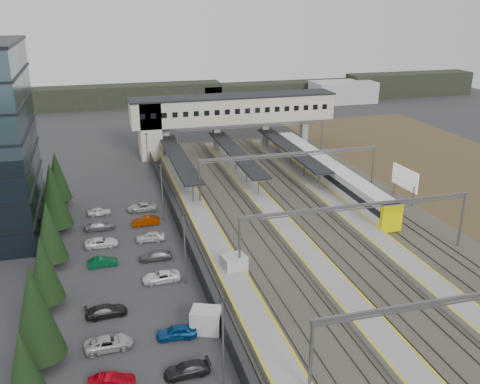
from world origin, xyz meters
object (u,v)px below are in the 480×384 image
object	(u,v)px
relay_cabin_far	(234,265)
train	(327,173)
billboard	(405,179)
footbridge	(220,113)
relay_cabin_near	(206,320)

from	to	relation	value
relay_cabin_far	train	world-z (taller)	train
train	billboard	world-z (taller)	billboard
train	footbridge	bearing A→B (deg)	116.93
footbridge	train	distance (m)	27.77
footbridge	train	size ratio (longest dim) A/B	0.99
footbridge	billboard	xyz separation A→B (m)	(20.20, -34.26, -4.37)
footbridge	train	world-z (taller)	footbridge
relay_cabin_near	footbridge	size ratio (longest dim) A/B	0.08
relay_cabin_far	train	bearing A→B (deg)	48.28
relay_cabin_near	train	distance (m)	44.52
footbridge	billboard	world-z (taller)	footbridge
relay_cabin_near	billboard	world-z (taller)	billboard
relay_cabin_near	train	bearing A→B (deg)	51.54
relay_cabin_near	train	size ratio (longest dim) A/B	0.08
relay_cabin_near	footbridge	world-z (taller)	footbridge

